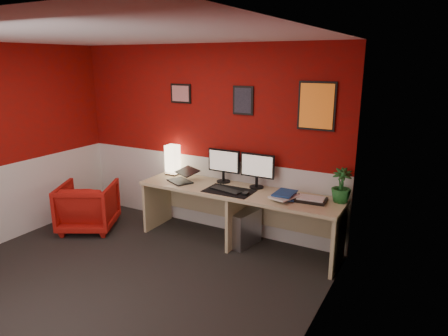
% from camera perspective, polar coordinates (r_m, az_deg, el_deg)
% --- Properties ---
extents(ground, '(4.00, 3.50, 0.01)m').
position_cam_1_polar(ground, '(4.60, -14.46, -15.30)').
color(ground, black).
rests_on(ground, ground).
extents(ceiling, '(4.00, 3.50, 0.01)m').
position_cam_1_polar(ceiling, '(3.99, -16.90, 17.50)').
color(ceiling, white).
rests_on(ceiling, ground).
extents(wall_back, '(4.00, 0.01, 2.50)m').
position_cam_1_polar(wall_back, '(5.47, -2.75, 4.12)').
color(wall_back, '#940B06').
rests_on(wall_back, ground).
extents(wall_right, '(0.01, 3.50, 2.50)m').
position_cam_1_polar(wall_right, '(3.11, 11.97, -4.73)').
color(wall_right, '#940B06').
rests_on(wall_right, ground).
extents(wainscot_back, '(4.00, 0.01, 1.00)m').
position_cam_1_polar(wainscot_back, '(5.66, -2.69, -3.37)').
color(wainscot_back, silver).
rests_on(wainscot_back, ground).
extents(wainscot_left, '(0.01, 3.50, 1.00)m').
position_cam_1_polar(wainscot_left, '(5.86, -29.26, -4.69)').
color(wainscot_left, silver).
rests_on(wainscot_left, ground).
extents(wainscot_right, '(0.01, 3.50, 1.00)m').
position_cam_1_polar(wainscot_right, '(3.44, 11.19, -16.56)').
color(wainscot_right, silver).
rests_on(wainscot_right, ground).
extents(desk, '(2.60, 0.65, 0.73)m').
position_cam_1_polar(desk, '(5.11, 1.93, -7.04)').
color(desk, tan).
rests_on(desk, ground).
extents(shoji_lamp, '(0.16, 0.16, 0.40)m').
position_cam_1_polar(shoji_lamp, '(5.66, -7.31, 1.06)').
color(shoji_lamp, '#FFE5B2').
rests_on(shoji_lamp, desk).
extents(laptop, '(0.40, 0.35, 0.22)m').
position_cam_1_polar(laptop, '(5.31, -6.31, -0.86)').
color(laptop, black).
rests_on(laptop, desk).
extents(monitor_left, '(0.45, 0.06, 0.58)m').
position_cam_1_polar(monitor_left, '(5.23, -0.08, 1.05)').
color(monitor_left, black).
rests_on(monitor_left, desk).
extents(monitor_right, '(0.45, 0.06, 0.58)m').
position_cam_1_polar(monitor_right, '(5.01, 4.71, 0.37)').
color(monitor_right, black).
rests_on(monitor_right, desk).
extents(desk_mat, '(0.60, 0.38, 0.01)m').
position_cam_1_polar(desk_mat, '(4.94, 0.74, -3.27)').
color(desk_mat, black).
rests_on(desk_mat, desk).
extents(keyboard, '(0.44, 0.22, 0.02)m').
position_cam_1_polar(keyboard, '(4.94, 0.31, -3.14)').
color(keyboard, black).
rests_on(keyboard, desk_mat).
extents(mouse, '(0.06, 0.10, 0.03)m').
position_cam_1_polar(mouse, '(4.80, 3.05, -3.64)').
color(mouse, black).
rests_on(mouse, desk_mat).
extents(book_bottom, '(0.26, 0.32, 0.03)m').
position_cam_1_polar(book_bottom, '(4.76, 7.60, -3.99)').
color(book_bottom, navy).
rests_on(book_bottom, desk).
extents(book_middle, '(0.33, 0.38, 0.02)m').
position_cam_1_polar(book_middle, '(4.74, 7.52, -3.72)').
color(book_middle, silver).
rests_on(book_middle, book_bottom).
extents(book_top, '(0.23, 0.30, 0.03)m').
position_cam_1_polar(book_top, '(4.75, 7.36, -3.38)').
color(book_top, navy).
rests_on(book_top, book_middle).
extents(zen_tray, '(0.37, 0.28, 0.03)m').
position_cam_1_polar(zen_tray, '(4.70, 12.23, -4.44)').
color(zen_tray, black).
rests_on(zen_tray, desk).
extents(potted_plant, '(0.26, 0.26, 0.39)m').
position_cam_1_polar(potted_plant, '(4.70, 16.34, -2.40)').
color(potted_plant, '#19591E').
rests_on(potted_plant, desk).
extents(pc_tower, '(0.28, 0.48, 0.45)m').
position_cam_1_polar(pc_tower, '(5.16, 3.02, -8.53)').
color(pc_tower, '#99999E').
rests_on(pc_tower, ground).
extents(armchair, '(0.97, 0.98, 0.67)m').
position_cam_1_polar(armchair, '(5.88, -18.75, -5.17)').
color(armchair, '#A51B15').
rests_on(armchair, ground).
extents(art_left, '(0.32, 0.02, 0.26)m').
position_cam_1_polar(art_left, '(5.57, -6.15, 10.48)').
color(art_left, red).
rests_on(art_left, wall_back).
extents(art_center, '(0.28, 0.02, 0.36)m').
position_cam_1_polar(art_center, '(5.10, 2.74, 9.56)').
color(art_center, black).
rests_on(art_center, wall_back).
extents(art_right, '(0.44, 0.02, 0.56)m').
position_cam_1_polar(art_right, '(4.76, 13.04, 8.57)').
color(art_right, orange).
rests_on(art_right, wall_back).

